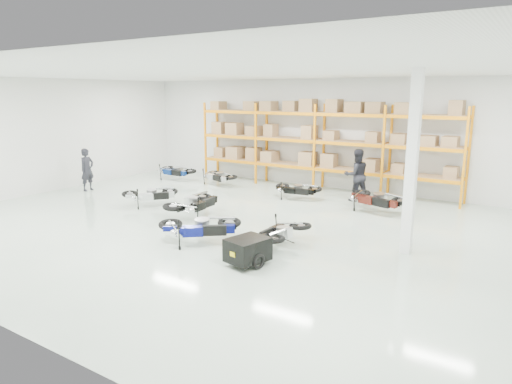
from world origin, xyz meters
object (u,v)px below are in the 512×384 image
Objects in this scene: moto_black_far_left at (194,199)px; moto_back_c at (297,186)px; moto_silver_left at (151,191)px; moto_back_a at (175,168)px; person_back at (356,175)px; moto_blue_centre at (200,222)px; person_left at (87,170)px; trailer at (248,250)px; moto_touring_right at (282,228)px; moto_back_b at (218,174)px; moto_back_d at (377,195)px.

moto_black_far_left is 4.35m from moto_back_c.
moto_back_a is (-2.63, 4.15, 0.02)m from moto_silver_left.
moto_back_c is 2.25m from person_back.
person_left reaches higher than moto_blue_centre.
trailer is at bearing -167.45° from moto_back_c.
moto_silver_left is 0.97× the size of person_left.
moto_silver_left is 7.50m from person_back.
person_left is (-10.14, 1.82, 0.37)m from moto_touring_right.
moto_touring_right is at bearing -152.36° from moto_silver_left.
moto_back_b reaches higher than trailer.
moto_back_a reaches higher than moto_touring_right.
moto_back_d is at bearing 81.21° from moto_touring_right.
trailer is 0.85× the size of moto_back_d.
trailer is 1.01× the size of moto_back_c.
moto_back_a is 8.52m from person_back.
moto_back_a is 0.90× the size of person_back.
moto_back_c is 8.57m from person_left.
person_left is at bearing -11.21° from moto_black_far_left.
moto_back_b is 6.14m from person_back.
moto_silver_left is at bearing -156.63° from moto_back_b.
moto_back_c is 0.84× the size of moto_back_d.
moto_back_b is 0.95× the size of person_left.
person_back reaches higher than moto_blue_centre.
moto_back_b is at bearing 140.64° from moto_touring_right.
moto_touring_right is at bearing -103.64° from person_left.
moto_back_b is (-4.40, 6.56, -0.08)m from moto_blue_centre.
moto_back_c is at bearing -77.61° from moto_back_b.
moto_back_a is 1.10× the size of moto_back_c.
moto_silver_left is 5.37m from moto_back_c.
moto_back_d reaches higher than moto_back_a.
trailer is 0.92× the size of person_left.
moto_back_b is at bearing 100.63° from moto_back_d.
moto_silver_left is 0.90× the size of moto_back_d.
moto_touring_right is at bearing -162.20° from moto_back_c.
moto_back_b is 0.85× the size of person_back.
trailer is 6.48m from moto_back_d.
moto_back_c is at bearing -36.54° from moto_blue_centre.
person_left is at bearing -18.33° from person_back.
moto_black_far_left is 0.98× the size of person_back.
moto_blue_centre reaches higher than moto_back_c.
person_back is at bearing -52.91° from moto_blue_centre.
person_back is (-1.17, 1.20, 0.39)m from moto_back_d.
moto_back_a is at bearing 7.36° from moto_blue_centre.
moto_touring_right is at bearing -173.97° from moto_back_d.
trailer is 0.83× the size of person_back.
moto_back_a is at bearing -46.30° from moto_black_far_left.
trailer is at bearing -125.37° from moto_back_a.
person_back is at bearing -101.40° from moto_silver_left.
person_left is (-11.07, -3.00, 0.29)m from moto_back_d.
moto_back_b is at bearing -46.57° from moto_silver_left.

